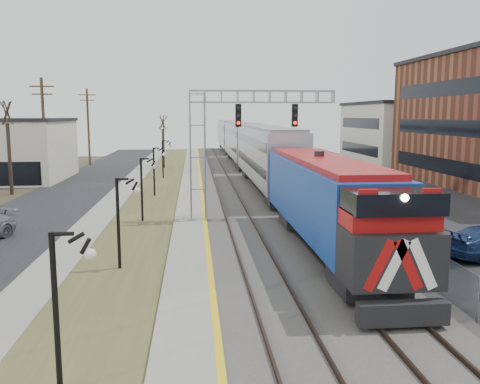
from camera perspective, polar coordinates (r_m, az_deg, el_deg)
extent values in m
cube|color=black|center=(40.66, -20.48, -1.25)|extent=(7.00, 120.00, 0.04)
cube|color=gray|center=(39.70, -14.21, -1.17)|extent=(2.00, 120.00, 0.08)
cube|color=#434625|center=(39.34, -9.89, -1.13)|extent=(4.00, 120.00, 0.06)
cube|color=gray|center=(39.19, -5.52, -0.95)|extent=(2.00, 120.00, 0.24)
cube|color=#595651|center=(39.48, 1.76, -0.87)|extent=(8.00, 120.00, 0.20)
cube|color=black|center=(42.63, 17.99, -0.69)|extent=(16.00, 120.00, 0.04)
cube|color=gold|center=(39.18, -4.23, -0.75)|extent=(0.24, 120.00, 0.01)
cube|color=#2D2119|center=(39.22, -2.23, -0.68)|extent=(0.08, 120.00, 0.15)
cube|color=#2D2119|center=(39.32, -0.05, -0.64)|extent=(0.08, 120.00, 0.15)
cube|color=#2D2119|center=(39.55, 2.84, -0.60)|extent=(0.08, 120.00, 0.15)
cube|color=#2D2119|center=(39.78, 4.98, -0.57)|extent=(0.08, 120.00, 0.15)
cube|color=#123A98|center=(24.02, 9.92, -1.45)|extent=(3.00, 17.00, 4.25)
cube|color=black|center=(16.54, 17.79, -12.83)|extent=(2.80, 0.50, 0.70)
cube|color=#ADB0B8|center=(43.72, 3.02, 3.90)|extent=(3.00, 22.00, 5.33)
cube|color=#ADB0B8|center=(66.31, 0.20, 5.54)|extent=(3.00, 22.00, 5.33)
cube|color=#ADB0B8|center=(89.01, -1.18, 6.34)|extent=(3.00, 22.00, 5.33)
cube|color=gray|center=(31.76, -4.77, 3.87)|extent=(1.00, 1.00, 8.00)
cube|color=gray|center=(31.94, 2.46, 10.65)|extent=(9.00, 0.80, 0.80)
cube|color=black|center=(31.31, -0.20, 8.60)|extent=(0.35, 0.25, 1.40)
cube|color=black|center=(31.81, 6.17, 8.55)|extent=(0.35, 0.25, 1.40)
cylinder|color=black|center=(12.96, -19.96, -12.88)|extent=(0.14, 0.14, 4.00)
cylinder|color=black|center=(22.38, -13.51, -3.55)|extent=(0.14, 0.14, 4.00)
cylinder|color=black|center=(32.15, -10.98, 0.21)|extent=(0.14, 0.14, 4.00)
cylinder|color=black|center=(42.03, -9.63, 2.21)|extent=(0.14, 0.14, 4.00)
cylinder|color=black|center=(53.94, -8.67, 3.64)|extent=(0.14, 0.14, 4.00)
cylinder|color=#4C3823|center=(50.58, -21.12, 6.24)|extent=(0.28, 0.28, 10.00)
cylinder|color=#4C3823|center=(70.03, -16.66, 6.97)|extent=(0.28, 0.28, 10.00)
cube|color=gray|center=(40.09, 7.73, 0.22)|extent=(0.04, 120.00, 1.60)
cube|color=beige|center=(75.26, 19.02, 6.20)|extent=(16.00, 18.00, 8.00)
cylinder|color=#382D23|center=(46.38, -24.44, 3.36)|extent=(0.30, 0.30, 5.95)
cylinder|color=#382D23|center=(63.89, -8.60, 4.82)|extent=(0.30, 0.30, 4.90)
imported|color=gray|center=(38.46, 15.57, -0.42)|extent=(4.79, 2.56, 1.55)
imported|color=#0B3A1D|center=(44.81, 13.45, 0.78)|extent=(4.29, 2.41, 1.34)
imported|color=white|center=(49.78, 10.68, 1.67)|extent=(4.25, 2.04, 1.40)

